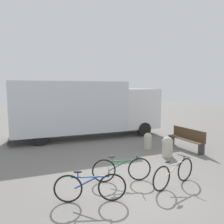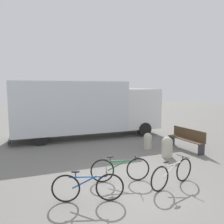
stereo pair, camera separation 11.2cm
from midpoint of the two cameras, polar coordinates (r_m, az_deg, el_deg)
ground_plane at (r=6.54m, az=5.54°, el=-19.09°), size 60.00×60.00×0.00m
delivery_truck at (r=12.39m, az=-6.43°, el=1.26°), size 8.33×2.70×3.12m
park_bench at (r=10.55m, az=19.26°, el=-6.44°), size 0.48×1.94×0.95m
bicycle_near at (r=5.70m, az=-5.76°, el=-18.92°), size 1.70×0.69×0.80m
bicycle_middle at (r=6.75m, az=2.64°, el=-14.71°), size 1.73×0.63×0.80m
bicycle_far at (r=6.70m, az=15.98°, el=-15.15°), size 1.75×0.55×0.80m
bollard_near_bench at (r=9.23m, az=14.55°, el=-8.67°), size 0.45×0.45×0.83m
bollard_far_bench at (r=10.23m, az=9.64°, el=-7.30°), size 0.37×0.37×0.74m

